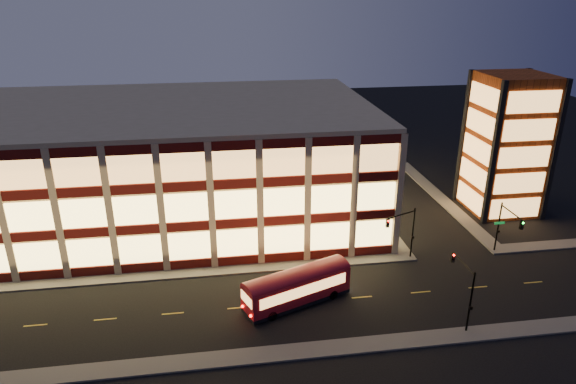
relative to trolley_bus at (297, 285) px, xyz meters
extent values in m
plane|color=black|center=(-9.59, 6.01, -1.97)|extent=(200.00, 200.00, 0.00)
cube|color=#514F4C|center=(-12.59, 7.01, -1.89)|extent=(54.00, 2.00, 0.15)
cube|color=#514F4C|center=(13.41, 23.01, -1.89)|extent=(2.00, 30.00, 0.15)
cube|color=#514F4C|center=(30.41, 7.01, -1.89)|extent=(14.00, 2.00, 0.15)
cube|color=#514F4C|center=(24.41, 23.01, -1.89)|extent=(2.00, 30.00, 0.15)
cube|color=#514F4C|center=(-9.59, -6.99, -1.89)|extent=(100.00, 2.00, 0.15)
cube|color=tan|center=(-12.59, 23.01, 5.03)|extent=(50.00, 30.00, 14.00)
cube|color=tan|center=(-12.59, 23.01, 12.28)|extent=(50.40, 30.40, 0.50)
cube|color=#470C0A|center=(-12.59, 7.89, -1.32)|extent=(50.10, 0.25, 1.00)
cube|color=#FFD46B|center=(-12.59, 7.91, 0.78)|extent=(49.00, 0.20, 3.00)
cube|color=#470C0A|center=(12.53, 23.01, -1.32)|extent=(0.25, 30.10, 1.00)
cube|color=#FFD46B|center=(12.51, 23.01, 0.78)|extent=(0.20, 29.00, 3.00)
cube|color=#470C0A|center=(-12.59, 7.89, 3.08)|extent=(50.10, 0.25, 1.00)
cube|color=#FFD46B|center=(-12.59, 7.91, 5.18)|extent=(49.00, 0.20, 3.00)
cube|color=#470C0A|center=(12.53, 23.01, 3.08)|extent=(0.25, 30.10, 1.00)
cube|color=#FFD46B|center=(12.51, 23.01, 5.18)|extent=(0.20, 29.00, 3.00)
cube|color=#470C0A|center=(-12.59, 7.89, 7.48)|extent=(50.10, 0.25, 1.00)
cube|color=#FFD46B|center=(-12.59, 7.91, 9.58)|extent=(49.00, 0.20, 3.00)
cube|color=#470C0A|center=(12.53, 23.01, 7.48)|extent=(0.25, 30.10, 1.00)
cube|color=#FFD46B|center=(12.51, 23.01, 9.58)|extent=(0.20, 29.00, 3.00)
cube|color=#8C3814|center=(30.41, 18.01, 7.03)|extent=(8.00, 8.00, 18.00)
cube|color=black|center=(26.41, 14.01, 7.03)|extent=(0.60, 0.60, 18.00)
cube|color=black|center=(34.41, 14.01, 7.03)|extent=(0.60, 0.60, 18.00)
cube|color=black|center=(26.41, 22.01, 7.03)|extent=(0.60, 0.60, 18.00)
cube|color=black|center=(34.41, 22.01, 7.03)|extent=(0.60, 0.60, 18.00)
cube|color=#FFAF59|center=(30.41, 13.93, -0.17)|extent=(6.60, 0.16, 2.60)
cube|color=#FFAF59|center=(26.33, 18.01, -0.17)|extent=(0.16, 6.60, 2.60)
cube|color=#FFAF59|center=(30.41, 13.93, 3.23)|extent=(6.60, 0.16, 2.60)
cube|color=#FFAF59|center=(26.33, 18.01, 3.23)|extent=(0.16, 6.60, 2.60)
cube|color=#FFAF59|center=(30.41, 13.93, 6.63)|extent=(6.60, 0.16, 2.60)
cube|color=#FFAF59|center=(26.33, 18.01, 6.63)|extent=(0.16, 6.60, 2.60)
cube|color=#FFAF59|center=(30.41, 13.93, 10.03)|extent=(6.60, 0.16, 2.60)
cube|color=#FFAF59|center=(26.33, 18.01, 10.03)|extent=(0.16, 6.60, 2.60)
cube|color=#FFAF59|center=(30.41, 13.93, 13.43)|extent=(6.60, 0.16, 2.60)
cube|color=#FFAF59|center=(26.33, 18.01, 13.43)|extent=(0.16, 6.60, 2.60)
cylinder|color=black|center=(13.91, 6.81, 1.03)|extent=(0.18, 0.18, 6.00)
cylinder|color=black|center=(12.16, 6.06, 3.73)|extent=(3.56, 1.63, 0.14)
cube|color=black|center=(10.41, 5.31, 3.23)|extent=(0.32, 0.32, 0.95)
sphere|color=#FF0C05|center=(10.41, 5.13, 3.53)|extent=(0.20, 0.20, 0.20)
cube|color=black|center=(13.91, 6.61, 0.63)|extent=(0.25, 0.18, 0.28)
cylinder|color=black|center=(23.91, 6.81, 1.03)|extent=(0.18, 0.18, 6.00)
cylinder|color=black|center=(23.91, 4.81, 3.73)|extent=(0.14, 4.00, 0.14)
cube|color=black|center=(23.91, 2.81, 3.23)|extent=(0.32, 0.32, 0.95)
sphere|color=#0CFF26|center=(23.91, 2.63, 3.53)|extent=(0.20, 0.20, 0.20)
cube|color=black|center=(23.91, 6.61, 0.63)|extent=(0.25, 0.18, 0.28)
cube|color=#0C7226|center=(23.91, 6.66, 1.63)|extent=(1.20, 0.06, 0.28)
cylinder|color=black|center=(13.91, -6.49, 1.03)|extent=(0.18, 0.18, 6.00)
cylinder|color=black|center=(13.91, -4.49, 3.73)|extent=(0.14, 4.00, 0.14)
cube|color=black|center=(13.91, -2.49, 3.23)|extent=(0.32, 0.32, 0.95)
sphere|color=#FF0C05|center=(13.91, -2.67, 3.53)|extent=(0.20, 0.20, 0.20)
cube|color=black|center=(13.91, -6.69, 0.63)|extent=(0.25, 0.18, 0.28)
cube|color=maroon|center=(0.00, 0.00, -0.19)|extent=(10.71, 6.34, 2.41)
cube|color=black|center=(0.00, 0.00, -1.60)|extent=(10.71, 6.34, 0.37)
cylinder|color=black|center=(-2.68, -2.32, -1.50)|extent=(0.99, 0.64, 0.94)
cylinder|color=black|center=(-3.54, -0.18, -1.50)|extent=(0.99, 0.64, 0.94)
cylinder|color=black|center=(3.54, 0.18, -1.50)|extent=(0.99, 0.64, 0.94)
cylinder|color=black|center=(2.68, 2.32, -1.50)|extent=(0.99, 0.64, 0.94)
cube|color=#FFAF59|center=(0.50, -1.24, 0.13)|extent=(8.58, 3.49, 1.05)
cube|color=#FFAF59|center=(-0.50, 1.24, 0.13)|extent=(8.58, 3.49, 1.05)
camera|label=1|loc=(-6.94, -40.73, 26.14)|focal=32.00mm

